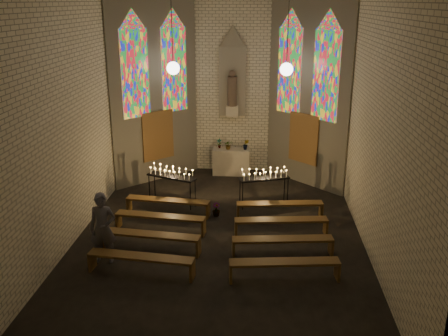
% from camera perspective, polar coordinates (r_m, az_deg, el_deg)
% --- Properties ---
extents(floor, '(12.00, 12.00, 0.00)m').
position_cam_1_polar(floor, '(14.27, -0.53, -7.93)').
color(floor, black).
rests_on(floor, ground).
extents(room, '(8.22, 12.43, 7.00)m').
position_cam_1_polar(room, '(16.34, 0.44, 9.26)').
color(room, beige).
rests_on(room, ground).
extents(altar, '(1.40, 0.60, 1.00)m').
position_cam_1_polar(altar, '(19.13, 0.84, 0.74)').
color(altar, beige).
rests_on(altar, ground).
extents(flower_vase_left, '(0.20, 0.14, 0.37)m').
position_cam_1_polar(flower_vase_left, '(19.05, -0.55, 2.82)').
color(flower_vase_left, '#4C723F').
rests_on(flower_vase_left, altar).
extents(flower_vase_center, '(0.37, 0.35, 0.35)m').
position_cam_1_polar(flower_vase_center, '(18.91, 0.51, 2.66)').
color(flower_vase_center, '#4C723F').
rests_on(flower_vase_center, altar).
extents(flower_vase_right, '(0.24, 0.20, 0.40)m').
position_cam_1_polar(flower_vase_right, '(18.87, 2.51, 2.71)').
color(flower_vase_right, '#4C723F').
rests_on(flower_vase_right, altar).
extents(aisle_flower_pot, '(0.30, 0.30, 0.42)m').
position_cam_1_polar(aisle_flower_pot, '(15.53, -0.90, -4.77)').
color(aisle_flower_pot, '#4C723F').
rests_on(aisle_flower_pot, ground).
extents(votive_stand_left, '(1.70, 1.00, 1.23)m').
position_cam_1_polar(votive_stand_left, '(16.18, -6.02, -0.69)').
color(votive_stand_left, black).
rests_on(votive_stand_left, ground).
extents(votive_stand_right, '(1.67, 0.89, 1.20)m').
position_cam_1_polar(votive_stand_right, '(16.05, 4.63, -0.90)').
color(votive_stand_right, black).
rests_on(votive_stand_right, ground).
extents(pew_left_0, '(2.66, 0.66, 0.51)m').
position_cam_1_polar(pew_left_0, '(15.66, -6.44, -3.90)').
color(pew_left_0, '#533917').
rests_on(pew_left_0, ground).
extents(pew_right_0, '(2.66, 0.66, 0.51)m').
position_cam_1_polar(pew_right_0, '(15.41, 6.40, -4.28)').
color(pew_right_0, '#533917').
rests_on(pew_right_0, ground).
extents(pew_left_1, '(2.66, 0.66, 0.51)m').
position_cam_1_polar(pew_left_1, '(14.58, -7.30, -5.71)').
color(pew_left_1, '#533917').
rests_on(pew_left_1, ground).
extents(pew_right_1, '(2.66, 0.66, 0.51)m').
position_cam_1_polar(pew_right_1, '(14.31, 6.55, -6.15)').
color(pew_right_1, '#533917').
rests_on(pew_right_1, ground).
extents(pew_left_2, '(2.66, 0.66, 0.51)m').
position_cam_1_polar(pew_left_2, '(13.52, -8.30, -7.79)').
color(pew_left_2, '#533917').
rests_on(pew_left_2, ground).
extents(pew_right_2, '(2.66, 0.66, 0.51)m').
position_cam_1_polar(pew_right_2, '(13.23, 6.72, -8.33)').
color(pew_right_2, '#533917').
rests_on(pew_right_2, ground).
extents(pew_left_3, '(2.66, 0.66, 0.51)m').
position_cam_1_polar(pew_left_3, '(12.49, -9.48, -10.23)').
color(pew_left_3, '#533917').
rests_on(pew_left_3, ground).
extents(pew_right_3, '(2.66, 0.66, 0.51)m').
position_cam_1_polar(pew_right_3, '(12.18, 6.93, -10.89)').
color(pew_right_3, '#533917').
rests_on(pew_right_3, ground).
extents(visitor, '(0.71, 0.49, 1.86)m').
position_cam_1_polar(visitor, '(13.03, -13.68, -6.69)').
color(visitor, '#4F4F5A').
rests_on(visitor, ground).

